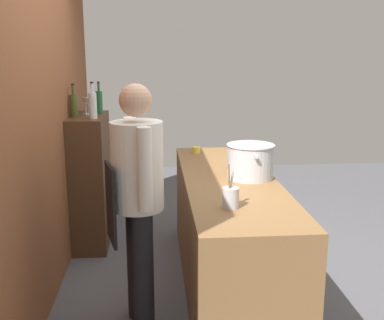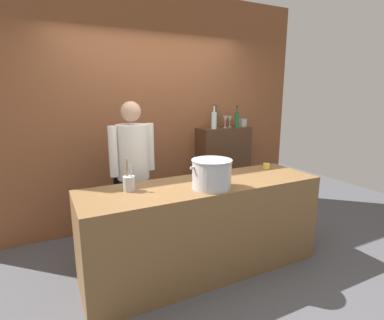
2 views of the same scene
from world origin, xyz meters
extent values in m
plane|color=#4C4C51|center=(0.00, 0.00, 0.00)|extent=(8.00, 8.00, 0.00)
cube|color=brown|center=(0.00, 1.40, 1.50)|extent=(4.40, 0.10, 3.00)
cube|color=brown|center=(0.00, 0.00, 0.45)|extent=(2.34, 0.70, 0.90)
cube|color=#472D1C|center=(0.98, 1.19, 0.63)|extent=(0.76, 0.32, 1.26)
cylinder|color=black|center=(-0.39, 0.71, 0.42)|extent=(0.14, 0.14, 0.84)
cylinder|color=black|center=(-0.59, 0.66, 0.42)|extent=(0.14, 0.14, 0.84)
cylinder|color=white|center=(-0.49, 0.69, 1.13)|extent=(0.34, 0.34, 0.58)
cube|color=black|center=(-0.53, 0.86, 0.89)|extent=(0.30, 0.09, 0.52)
cylinder|color=white|center=(-0.28, 0.74, 1.16)|extent=(0.09, 0.09, 0.52)
cylinder|color=white|center=(-0.70, 0.63, 1.16)|extent=(0.09, 0.09, 0.52)
sphere|color=tan|center=(-0.49, 0.69, 1.55)|extent=(0.21, 0.21, 0.21)
cylinder|color=#B7BABF|center=(-0.01, -0.16, 1.03)|extent=(0.35, 0.35, 0.25)
cylinder|color=#B7BABF|center=(-0.01, -0.16, 1.16)|extent=(0.37, 0.37, 0.01)
cube|color=#B7BABF|center=(-0.20, -0.16, 1.11)|extent=(0.04, 0.02, 0.02)
cube|color=#B7BABF|center=(0.19, -0.16, 1.11)|extent=(0.04, 0.02, 0.02)
cylinder|color=#B7BABF|center=(-0.69, 0.11, 0.97)|extent=(0.10, 0.10, 0.13)
cylinder|color=#B7BABF|center=(-0.67, 0.10, 1.03)|extent=(0.02, 0.04, 0.21)
cylinder|color=#B7BABF|center=(-0.70, 0.11, 1.03)|extent=(0.04, 0.03, 0.23)
cylinder|color=olive|center=(-0.70, 0.12, 1.05)|extent=(0.02, 0.02, 0.26)
cylinder|color=olive|center=(-0.71, 0.12, 1.01)|extent=(0.02, 0.02, 0.19)
cylinder|color=yellow|center=(0.91, 0.17, 0.93)|extent=(0.07, 0.07, 0.06)
cylinder|color=silver|center=(0.77, 1.11, 1.38)|extent=(0.07, 0.07, 0.23)
cylinder|color=silver|center=(0.77, 1.11, 1.54)|extent=(0.03, 0.03, 0.08)
cylinder|color=black|center=(0.77, 1.11, 1.58)|extent=(0.03, 0.03, 0.01)
cylinder|color=#475123|center=(0.91, 1.30, 1.36)|extent=(0.07, 0.07, 0.20)
cylinder|color=#475123|center=(0.91, 1.30, 1.51)|extent=(0.03, 0.03, 0.09)
cylinder|color=black|center=(0.91, 1.30, 1.56)|extent=(0.03, 0.03, 0.01)
cylinder|color=#1E592D|center=(1.14, 1.09, 1.37)|extent=(0.06, 0.06, 0.21)
cylinder|color=#1E592D|center=(1.14, 1.09, 1.52)|extent=(0.02, 0.02, 0.08)
cylinder|color=black|center=(1.14, 1.09, 1.56)|extent=(0.02, 0.02, 0.01)
cylinder|color=silver|center=(0.99, 1.18, 1.27)|extent=(0.06, 0.06, 0.01)
cylinder|color=silver|center=(0.99, 1.18, 1.31)|extent=(0.01, 0.01, 0.08)
cone|color=silver|center=(0.99, 1.18, 1.39)|extent=(0.08, 0.08, 0.08)
cylinder|color=silver|center=(1.10, 1.22, 1.27)|extent=(0.06, 0.06, 0.01)
cylinder|color=silver|center=(1.10, 1.22, 1.31)|extent=(0.01, 0.01, 0.07)
cone|color=silver|center=(1.10, 1.22, 1.38)|extent=(0.08, 0.08, 0.08)
cube|color=#B2B2B7|center=(1.29, 1.18, 1.32)|extent=(0.09, 0.09, 0.11)
camera|label=1|loc=(-3.46, 0.57, 1.86)|focal=44.04mm
camera|label=2|loc=(-1.34, -2.39, 1.74)|focal=28.04mm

